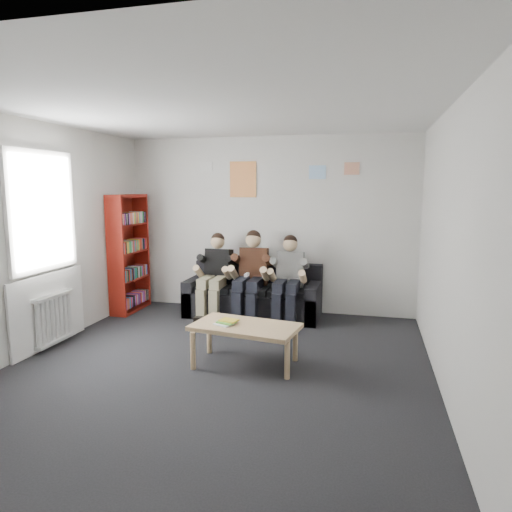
{
  "coord_description": "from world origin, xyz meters",
  "views": [
    {
      "loc": [
        1.54,
        -4.41,
        1.93
      ],
      "look_at": [
        0.11,
        1.3,
        1.04
      ],
      "focal_mm": 32.0,
      "sensor_mm": 36.0,
      "label": 1
    }
  ],
  "objects_px": {
    "person_left": "(215,276)",
    "person_middle": "(250,276)",
    "sofa": "(254,297)",
    "bookshelf": "(129,253)",
    "coffee_table": "(245,330)",
    "person_right": "(288,280)"
  },
  "relations": [
    {
      "from": "bookshelf",
      "to": "person_middle",
      "type": "distance_m",
      "value": 1.97
    },
    {
      "from": "person_left",
      "to": "person_middle",
      "type": "xyz_separation_m",
      "value": [
        0.56,
        -0.0,
        0.02
      ]
    },
    {
      "from": "bookshelf",
      "to": "person_left",
      "type": "height_order",
      "value": "bookshelf"
    },
    {
      "from": "sofa",
      "to": "person_middle",
      "type": "distance_m",
      "value": 0.41
    },
    {
      "from": "person_left",
      "to": "person_middle",
      "type": "relative_size",
      "value": 0.96
    },
    {
      "from": "bookshelf",
      "to": "person_right",
      "type": "relative_size",
      "value": 1.46
    },
    {
      "from": "bookshelf",
      "to": "person_right",
      "type": "height_order",
      "value": "bookshelf"
    },
    {
      "from": "person_left",
      "to": "coffee_table",
      "type": "bearing_deg",
      "value": -59.17
    },
    {
      "from": "sofa",
      "to": "person_middle",
      "type": "relative_size",
      "value": 1.53
    },
    {
      "from": "person_left",
      "to": "person_right",
      "type": "distance_m",
      "value": 1.11
    },
    {
      "from": "person_middle",
      "to": "coffee_table",
      "type": "bearing_deg",
      "value": -82.47
    },
    {
      "from": "coffee_table",
      "to": "person_middle",
      "type": "bearing_deg",
      "value": 103.0
    },
    {
      "from": "person_left",
      "to": "person_middle",
      "type": "bearing_deg",
      "value": 1.65
    },
    {
      "from": "sofa",
      "to": "bookshelf",
      "type": "height_order",
      "value": "bookshelf"
    },
    {
      "from": "coffee_table",
      "to": "person_left",
      "type": "distance_m",
      "value": 2.0
    },
    {
      "from": "person_right",
      "to": "person_middle",
      "type": "bearing_deg",
      "value": 178.16
    },
    {
      "from": "sofa",
      "to": "bookshelf",
      "type": "xyz_separation_m",
      "value": [
        -1.95,
        -0.2,
        0.63
      ]
    },
    {
      "from": "person_middle",
      "to": "sofa",
      "type": "bearing_deg",
      "value": 84.54
    },
    {
      "from": "person_middle",
      "to": "person_right",
      "type": "distance_m",
      "value": 0.56
    },
    {
      "from": "coffee_table",
      "to": "person_right",
      "type": "bearing_deg",
      "value": 84.86
    },
    {
      "from": "sofa",
      "to": "person_left",
      "type": "distance_m",
      "value": 0.68
    },
    {
      "from": "coffee_table",
      "to": "person_right",
      "type": "xyz_separation_m",
      "value": [
        0.16,
        1.74,
        0.22
      ]
    }
  ]
}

